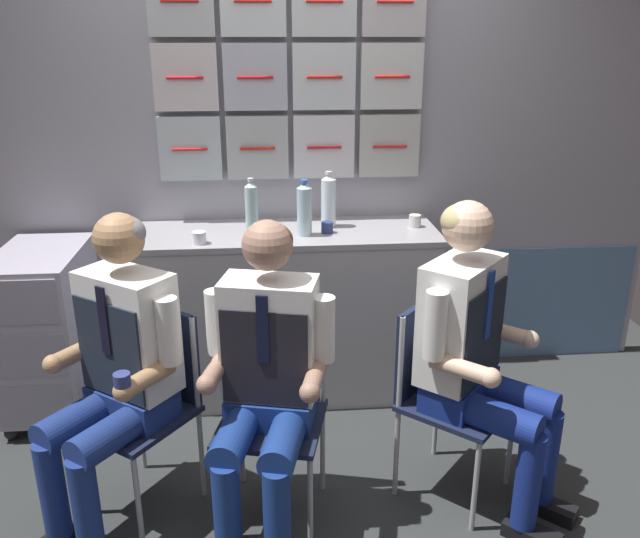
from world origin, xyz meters
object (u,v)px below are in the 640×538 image
Objects in this scene: folding_chair_center at (276,392)px; crew_member_near_trolley at (477,345)px; paper_cup_tan at (415,220)px; crew_member_left at (115,363)px; water_bottle_tall at (329,201)px; folding_chair_near_trolley at (438,378)px; crew_member_center at (266,373)px; service_trolley at (48,328)px; folding_chair_left at (150,387)px.

folding_chair_center is 0.65× the size of crew_member_near_trolley.
folding_chair_center is 12.87× the size of paper_cup_tan.
crew_member_left is 19.50× the size of paper_cup_tan.
crew_member_left is 1.41m from crew_member_near_trolley.
paper_cup_tan is at bearing -5.59° from water_bottle_tall.
folding_chair_near_trolley is at bearing -68.09° from water_bottle_tall.
crew_member_near_trolley reaches higher than crew_member_left.
service_trolley is at bearing 138.77° from crew_member_center.
water_bottle_tall is at bearing 6.69° from service_trolley.
folding_chair_center is at bearing -9.23° from folding_chair_left.
service_trolley is 1.04m from crew_member_left.
water_bottle_tall is 0.47m from paper_cup_tan.
service_trolley is 2.97× the size of water_bottle_tall.
crew_member_left is at bearing 169.03° from crew_member_center.
crew_member_center reaches higher than folding_chair_center.
folding_chair_left is 1.34m from crew_member_near_trolley.
folding_chair_center and folding_chair_near_trolley have the same top height.
crew_member_left reaches higher than service_trolley.
crew_member_left is (0.54, -0.86, 0.23)m from service_trolley.
crew_member_center is 1.50× the size of folding_chair_near_trolley.
crew_member_center reaches higher than service_trolley.
folding_chair_center is (1.15, -0.82, 0.05)m from service_trolley.
folding_chair_center is at bearing -107.51° from water_bottle_tall.
water_bottle_tall is (0.31, 0.99, 0.55)m from folding_chair_center.
service_trolley is at bearing 130.72° from folding_chair_left.
crew_member_left is at bearing -175.83° from folding_chair_center.
folding_chair_center is 0.69m from folding_chair_near_trolley.
crew_member_near_trolley is at bearing -5.89° from folding_chair_left.
crew_member_center is at bearing -41.23° from service_trolley.
folding_chair_center is 1.00× the size of folding_chair_near_trolley.
folding_chair_left is at bearing -132.50° from water_bottle_tall.
crew_member_near_trolley is at bearing 7.00° from crew_member_center.
folding_chair_left is 1.60m from paper_cup_tan.
folding_chair_near_trolley is (0.69, 0.05, 0.00)m from folding_chair_center.
service_trolley is at bearing 144.55° from folding_chair_center.
water_bottle_tall reaches higher than service_trolley.
crew_member_near_trolley is (0.84, 0.10, 0.02)m from crew_member_center.
water_bottle_tall reaches higher than folding_chair_center.
paper_cup_tan is (0.08, 0.89, 0.44)m from folding_chair_near_trolley.
folding_chair_left is at bearing -146.20° from paper_cup_tan.
service_trolley is at bearing 121.91° from crew_member_left.
folding_chair_near_trolley is (1.83, -0.76, 0.05)m from service_trolley.
crew_member_left reaches higher than folding_chair_left.
folding_chair_center is 0.67× the size of crew_member_center.
folding_chair_left is at bearing 178.54° from folding_chair_near_trolley.
crew_member_left is 1.31m from folding_chair_near_trolley.
paper_cup_tan reaches higher than service_trolley.
water_bottle_tall is at bearing 111.91° from folding_chair_near_trolley.
folding_chair_center is at bearing -35.45° from service_trolley.
crew_member_left is (-0.09, -0.13, 0.19)m from folding_chair_left.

